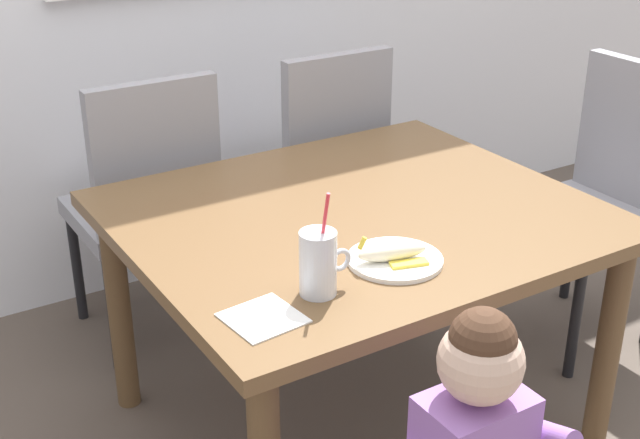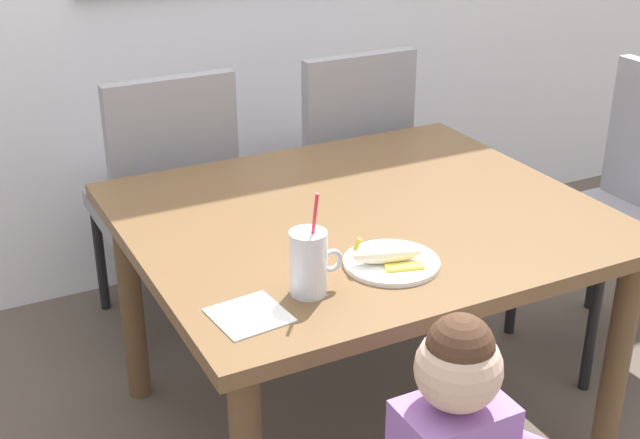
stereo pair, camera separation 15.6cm
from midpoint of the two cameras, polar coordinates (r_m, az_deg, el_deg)
name	(u,v)px [view 2 (the right image)]	position (r m, az deg, el deg)	size (l,w,h in m)	color
ground_plane	(357,424)	(2.68, 4.22, -13.46)	(24.00, 24.00, 0.00)	brown
dining_table	(362,242)	(2.35, 4.69, -1.52)	(1.24, 1.08, 0.71)	brown
dining_chair_left	(167,192)	(2.90, -8.65, 1.82)	(0.44, 0.44, 0.96)	gray
dining_chair_right	(343,161)	(3.14, 2.95, 3.91)	(0.44, 0.44, 0.96)	gray
dining_chair_far	(627,198)	(3.02, 21.14, 1.31)	(0.44, 0.44, 0.96)	gray
milk_cup	(309,266)	(1.88, 1.64, -3.17)	(0.13, 0.08, 0.25)	silver
snack_plate	(391,263)	(2.04, 6.95, -2.90)	(0.23, 0.23, 0.01)	white
peeled_banana	(389,255)	(2.02, 6.82, -2.40)	(0.18, 0.13, 0.07)	#F4EAC6
paper_napkin	(249,315)	(1.83, -2.27, -6.43)	(0.15, 0.15, 0.00)	white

